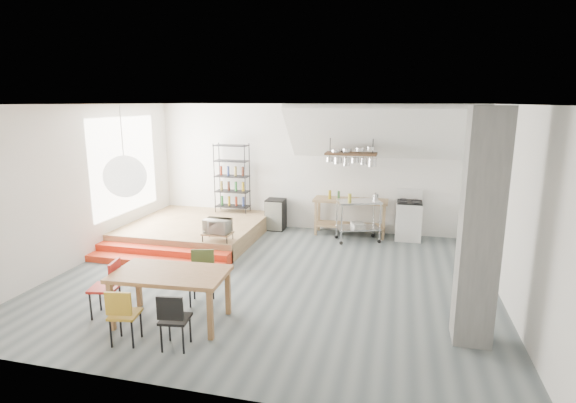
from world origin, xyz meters
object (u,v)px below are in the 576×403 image
(stove, at_px, (409,220))
(mini_fridge, at_px, (276,214))
(rolling_cart, at_px, (358,215))
(dining_table, at_px, (170,277))

(stove, bearing_deg, mini_fridge, 179.24)
(stove, height_order, rolling_cart, stove)
(rolling_cart, relative_size, mini_fridge, 1.40)
(rolling_cart, distance_m, mini_fridge, 2.23)
(dining_table, height_order, mini_fridge, mini_fridge)
(dining_table, bearing_deg, stove, 52.46)
(dining_table, relative_size, rolling_cart, 1.54)
(mini_fridge, bearing_deg, stove, -0.76)
(stove, relative_size, dining_table, 0.68)
(stove, distance_m, dining_table, 6.25)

